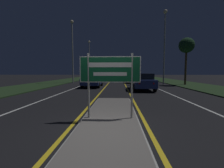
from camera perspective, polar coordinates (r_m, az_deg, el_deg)
The scene contains 18 objects.
ground_plane at distance 4.59m, azimuth -1.25°, elevation -16.63°, with size 160.00×160.00×0.00m, color black.
median_island at distance 5.28m, azimuth -0.71°, elevation -13.27°, with size 1.94×7.78×0.10m.
verge_left at distance 26.21m, azimuth -19.47°, elevation 0.83°, with size 5.00×100.00×0.08m.
verge_right at distance 26.01m, azimuth 23.20°, elevation 0.70°, with size 5.00×100.00×0.08m.
centre_line_yellow_left at distance 29.35m, azimuth -0.37°, elevation 1.41°, with size 0.12×70.00×0.01m.
centre_line_yellow_right at distance 29.33m, azimuth 4.16°, elevation 1.40°, with size 0.12×70.00×0.01m.
lane_line_white_left at distance 29.66m, azimuth -6.25°, elevation 1.42°, with size 0.12×70.00×0.01m.
lane_line_white_right at distance 29.58m, azimuth 10.06°, elevation 1.36°, with size 0.12×70.00×0.01m.
edge_line_white_left at distance 30.25m, azimuth -11.88°, elevation 1.41°, with size 0.10×70.00×0.01m.
edge_line_white_right at distance 30.12m, azimuth 15.73°, elevation 1.32°, with size 0.10×70.00×0.01m.
highway_sign at distance 5.02m, azimuth -0.73°, elevation 4.39°, with size 2.04×0.07×2.18m.
streetlight_left_near at distance 23.16m, azimuth -14.85°, elevation 14.22°, with size 0.47×0.47×9.08m.
streetlight_left_far at distance 35.70m, azimuth -8.66°, elevation 10.81°, with size 0.49×0.49×8.82m.
streetlight_right_near at distance 21.40m, azimuth 19.41°, elevation 16.30°, with size 0.51×0.51×9.60m.
car_receding_0 at distance 14.09m, azimuth 11.43°, elevation 1.03°, with size 1.94×4.52×1.52m.
car_receding_1 at distance 23.28m, azimuth 7.88°, elevation 2.44°, with size 1.85×4.73×1.45m.
car_approaching_0 at distance 16.77m, azimuth -7.34°, elevation 1.53°, with size 1.93×4.49×1.44m.
roadside_palm_right at distance 20.92m, azimuth 26.51°, elevation 12.78°, with size 1.83×1.83×5.74m.
Camera 1 is at (0.28, -4.27, 1.67)m, focal length 24.00 mm.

